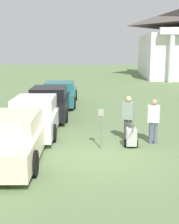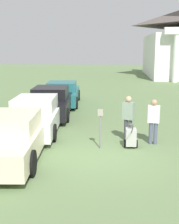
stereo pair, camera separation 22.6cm
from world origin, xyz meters
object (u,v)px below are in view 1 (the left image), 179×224
object	(u,v)px
parked_car_black	(50,103)
parked_car_teal	(60,94)
person_supervisor	(154,119)
equipment_cart	(131,137)
parking_meter	(101,121)
parked_car_cream	(12,137)
parked_car_white	(36,115)
person_worker	(128,116)

from	to	relation	value
parked_car_black	parked_car_teal	world-z (taller)	parked_car_black
person_supervisor	equipment_cart	xyz separation A→B (m)	(-0.82, -0.50, -0.55)
parked_car_teal	equipment_cart	distance (m)	9.30
parked_car_black	parking_meter	bearing A→B (deg)	-66.36
parked_car_cream	parked_car_teal	distance (m)	9.69
parked_car_cream	person_supervisor	bearing A→B (deg)	15.97
parked_car_black	parking_meter	world-z (taller)	parked_car_black
parked_car_white	parked_car_teal	size ratio (longest dim) A/B	1.06
parked_car_cream	parking_meter	distance (m)	3.02
person_worker	person_supervisor	world-z (taller)	person_worker
parked_car_cream	parked_car_white	bearing A→B (deg)	85.61
parked_car_white	parked_car_teal	world-z (taller)	parked_car_white
parked_car_white	parked_car_cream	bearing A→B (deg)	-94.39
parked_car_cream	parked_car_white	distance (m)	3.25
person_supervisor	person_worker	bearing A→B (deg)	-8.61
person_supervisor	parked_car_teal	bearing A→B (deg)	-49.55
person_worker	equipment_cart	bearing A→B (deg)	118.91
parking_meter	person_worker	world-z (taller)	person_worker
parked_car_cream	parked_car_teal	size ratio (longest dim) A/B	1.06
parked_car_cream	equipment_cart	xyz separation A→B (m)	(3.88, 1.25, -0.29)
person_worker	equipment_cart	world-z (taller)	person_worker
parked_car_teal	equipment_cart	xyz separation A→B (m)	(3.88, -8.44, -0.28)
parked_car_white	parking_meter	bearing A→B (deg)	-42.20
parked_car_cream	person_worker	world-z (taller)	person_worker
parked_car_white	parking_meter	distance (m)	3.57
parking_meter	parked_car_black	bearing A→B (deg)	118.02
parked_car_black	person_supervisor	world-z (taller)	person_supervisor
parked_car_teal	person_supervisor	xyz separation A→B (m)	(4.70, -7.95, 0.27)
person_supervisor	parked_car_cream	bearing A→B (deg)	30.18
parked_car_black	equipment_cart	distance (m)	6.42
parked_car_cream	equipment_cart	size ratio (longest dim) A/B	5.41
parked_car_cream	parked_car_black	size ratio (longest dim) A/B	1.02
parked_car_teal	parked_car_cream	bearing A→B (deg)	-94.38
parked_car_white	parked_car_black	distance (m)	3.10
parked_car_black	person_supervisor	size ratio (longest dim) A/B	3.22
equipment_cart	parked_car_white	bearing A→B (deg)	150.94
parked_car_white	parking_meter	xyz separation A→B (m)	(2.81, -2.18, 0.29)
parked_car_cream	person_supervisor	world-z (taller)	person_supervisor
parked_car_black	parking_meter	xyz separation A→B (m)	(2.81, -5.28, 0.27)
parked_car_black	person_worker	size ratio (longest dim) A/B	3.10
parked_car_cream	person_supervisor	xyz separation A→B (m)	(4.70, 1.75, 0.26)
parked_car_white	person_supervisor	size ratio (longest dim) A/B	3.27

